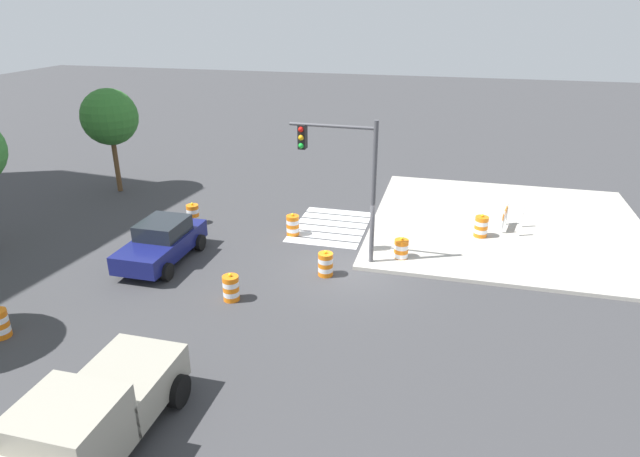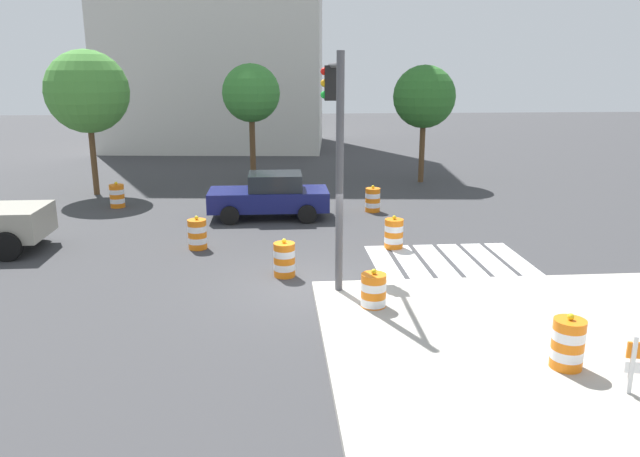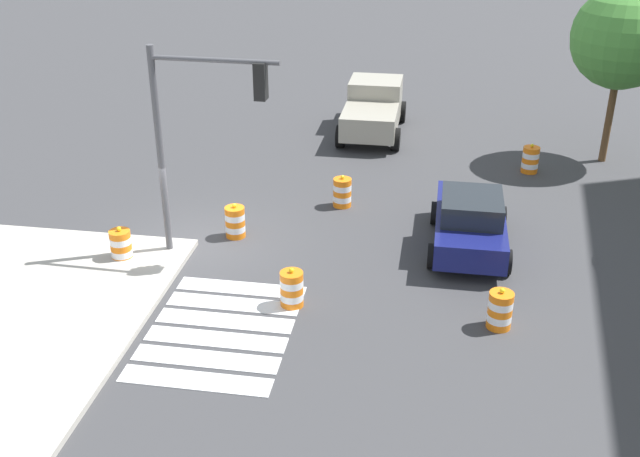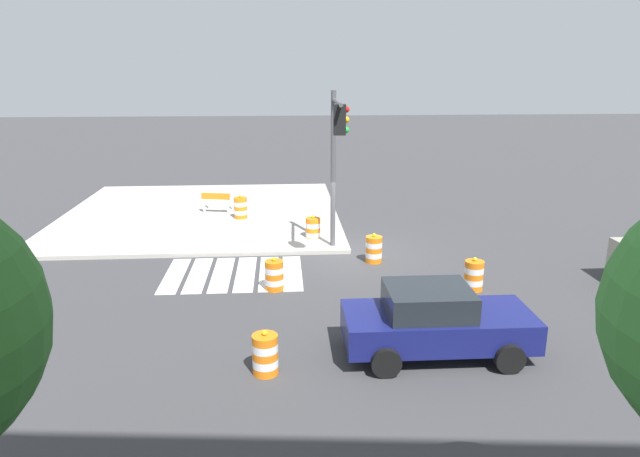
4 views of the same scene
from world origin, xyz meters
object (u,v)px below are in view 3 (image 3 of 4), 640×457
object	(u,v)px
traffic_light_pole	(200,117)
street_tree_streetside_far	(623,38)
pickup_truck	(374,107)
traffic_barrel_lane_center	(292,289)
traffic_barrel_median_far	(235,222)
traffic_barrel_near_corner	(121,246)
traffic_barrel_crosswalk_end	(500,310)
traffic_barrel_far_curb	(342,192)
traffic_barrel_median_near	(530,160)
sports_car	(470,221)

from	to	relation	value
traffic_light_pole	street_tree_streetside_far	size ratio (longest dim) A/B	0.91
pickup_truck	traffic_light_pole	bearing A→B (deg)	-16.65
traffic_barrel_lane_center	traffic_light_pole	distance (m)	4.83
traffic_barrel_median_far	street_tree_streetside_far	xyz separation A→B (m)	(-7.89, 11.31, 3.88)
pickup_truck	traffic_barrel_median_far	world-z (taller)	pickup_truck
traffic_barrel_lane_center	traffic_barrel_near_corner	bearing A→B (deg)	-106.31
traffic_barrel_crosswalk_end	traffic_light_pole	world-z (taller)	traffic_light_pole
traffic_barrel_near_corner	street_tree_streetside_far	size ratio (longest dim) A/B	0.17
traffic_barrel_crosswalk_end	traffic_barrel_far_curb	xyz separation A→B (m)	(-6.06, -4.44, 0.00)
pickup_truck	traffic_barrel_lane_center	bearing A→B (deg)	-2.87
traffic_barrel_near_corner	traffic_barrel_far_curb	bearing A→B (deg)	130.20
traffic_barrel_near_corner	traffic_barrel_crosswalk_end	xyz separation A→B (m)	(1.58, 9.73, 0.00)
traffic_barrel_median_near	traffic_light_pole	bearing A→B (deg)	-49.75
traffic_barrel_crosswalk_end	pickup_truck	bearing A→B (deg)	-162.55
street_tree_streetside_far	traffic_barrel_lane_center	bearing A→B (deg)	-38.75
sports_car	street_tree_streetside_far	bearing A→B (deg)	147.41
sports_car	traffic_barrel_crosswalk_end	size ratio (longest dim) A/B	4.22
traffic_barrel_median_far	traffic_barrel_lane_center	xyz separation A→B (m)	(3.35, 2.29, 0.00)
traffic_barrel_near_corner	traffic_barrel_lane_center	xyz separation A→B (m)	(1.43, 4.88, 0.00)
traffic_barrel_median_far	traffic_barrel_far_curb	size ratio (longest dim) A/B	1.00
pickup_truck	traffic_barrel_near_corner	bearing A→B (deg)	-25.28
pickup_truck	traffic_barrel_median_near	world-z (taller)	pickup_truck
sports_car	pickup_truck	bearing A→B (deg)	-159.41
pickup_truck	traffic_barrel_far_curb	size ratio (longest dim) A/B	5.05
traffic_barrel_far_curb	sports_car	bearing A→B (deg)	60.07
sports_car	traffic_barrel_median_near	world-z (taller)	sports_car
traffic_barrel_lane_center	traffic_barrel_far_curb	bearing A→B (deg)	176.00
traffic_barrel_crosswalk_end	traffic_barrel_median_far	size ratio (longest dim) A/B	1.00
traffic_barrel_lane_center	traffic_light_pole	xyz separation A→B (m)	(-2.07, -2.66, 3.46)
sports_car	traffic_barrel_far_curb	bearing A→B (deg)	-119.93
traffic_barrel_median_far	traffic_barrel_lane_center	size ratio (longest dim) A/B	1.00
traffic_barrel_median_far	traffic_barrel_lane_center	distance (m)	4.05
traffic_barrel_median_far	street_tree_streetside_far	distance (m)	14.32
traffic_barrel_median_near	traffic_light_pole	size ratio (longest dim) A/B	0.19
pickup_truck	traffic_light_pole	distance (m)	11.95
traffic_barrel_median_far	traffic_light_pole	size ratio (longest dim) A/B	0.19
traffic_light_pole	sports_car	bearing A→B (deg)	103.49
traffic_barrel_median_near	traffic_barrel_lane_center	distance (m)	11.60
traffic_barrel_crosswalk_end	traffic_barrel_lane_center	size ratio (longest dim) A/B	1.00
traffic_barrel_median_far	street_tree_streetside_far	world-z (taller)	street_tree_streetside_far
traffic_barrel_lane_center	traffic_barrel_median_near	bearing A→B (deg)	146.76
traffic_light_pole	traffic_barrel_median_near	bearing A→B (deg)	130.25
sports_car	pickup_truck	xyz separation A→B (m)	(-9.45, -3.55, 0.16)
traffic_barrel_crosswalk_end	traffic_light_pole	size ratio (longest dim) A/B	0.19
sports_car	traffic_barrel_near_corner	distance (m)	9.38
sports_car	traffic_barrel_median_far	xyz separation A→B (m)	(0.37, -6.50, -0.36)
traffic_barrel_crosswalk_end	traffic_barrel_far_curb	distance (m)	7.51
sports_car	traffic_barrel_far_curb	world-z (taller)	sports_car
traffic_barrel_far_curb	traffic_barrel_lane_center	bearing A→B (deg)	-4.00
traffic_barrel_near_corner	street_tree_streetside_far	world-z (taller)	street_tree_streetside_far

